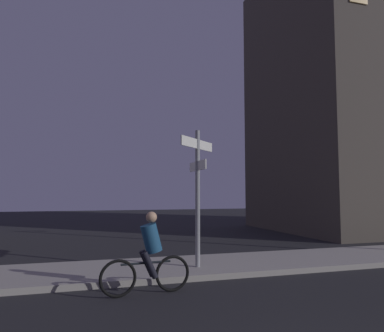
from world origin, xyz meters
TOP-DOWN VIEW (x-y plane):
  - sidewalk_kerb at (0.00, 7.03)m, footprint 40.00×2.54m
  - signpost at (0.37, 6.65)m, footprint 1.21×1.31m
  - cyclist at (-1.14, 5.10)m, footprint 1.82×0.37m
  - building_right_block at (13.26, 14.02)m, footprint 12.09×8.62m

SIDE VIEW (x-z plane):
  - sidewalk_kerb at x=0.00m, z-range 0.00..0.14m
  - cyclist at x=-1.14m, z-range -0.06..1.55m
  - signpost at x=0.37m, z-range 0.48..3.92m
  - building_right_block at x=13.26m, z-range 0.00..14.32m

